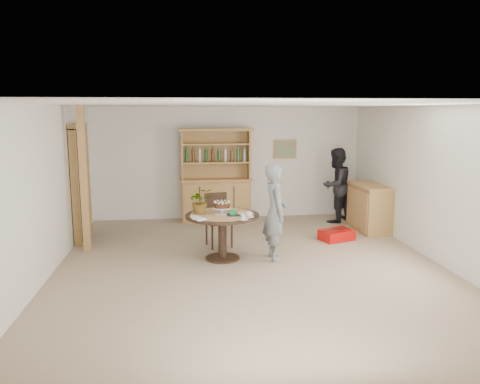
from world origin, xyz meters
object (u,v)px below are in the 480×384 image
at_px(sideboard, 369,207).
at_px(adult_person, 336,185).
at_px(red_suitcase, 336,235).
at_px(teen_boy, 275,212).
at_px(dining_table, 222,223).
at_px(hutch, 216,190).
at_px(dining_chair, 217,216).

bearing_deg(sideboard, adult_person, 120.97).
distance_m(sideboard, red_suitcase, 1.20).
relative_size(teen_boy, adult_person, 0.98).
bearing_deg(dining_table, hutch, 88.01).
distance_m(sideboard, dining_table, 3.51).
bearing_deg(dining_chair, adult_person, 15.82).
xyz_separation_m(dining_chair, teen_boy, (0.87, -0.93, 0.26)).
height_order(dining_chair, teen_boy, teen_boy).
distance_m(hutch, red_suitcase, 2.94).
bearing_deg(red_suitcase, dining_chair, 161.63).
height_order(hutch, dining_table, hutch).
height_order(dining_table, red_suitcase, dining_table).
height_order(sideboard, dining_table, sideboard).
bearing_deg(sideboard, dining_chair, -166.84).
bearing_deg(adult_person, teen_boy, 16.44).
distance_m(dining_chair, teen_boy, 1.30).
bearing_deg(hutch, dining_table, -91.99).
xyz_separation_m(teen_boy, red_suitcase, (1.38, 0.97, -0.69)).
bearing_deg(dining_table, red_suitcase, 21.32).
bearing_deg(dining_chair, teen_boy, -60.19).
bearing_deg(adult_person, red_suitcase, 36.40).
relative_size(hutch, adult_person, 1.26).
height_order(dining_table, adult_person, adult_person).
bearing_deg(dining_table, sideboard, 26.51).
relative_size(dining_chair, adult_person, 0.58).
height_order(hutch, sideboard, hutch).
xyz_separation_m(hutch, sideboard, (3.04, -1.24, -0.22)).
bearing_deg(teen_boy, dining_table, 80.76).
bearing_deg(hutch, dining_chair, -93.35).
relative_size(dining_table, red_suitcase, 1.72).
height_order(sideboard, dining_chair, dining_chair).
height_order(sideboard, red_suitcase, sideboard).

